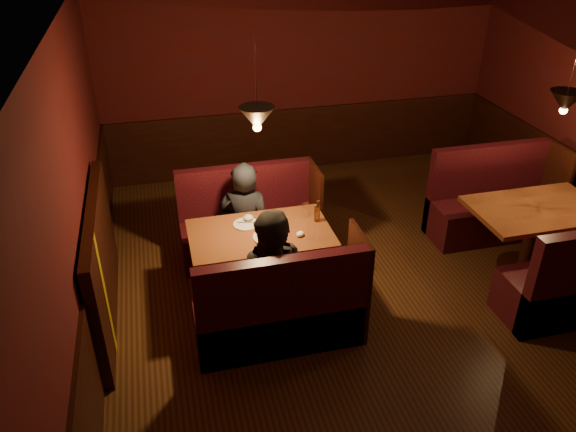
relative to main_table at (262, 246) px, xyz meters
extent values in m
cube|color=#46250F|center=(1.29, -0.37, -0.62)|extent=(6.00, 7.00, 0.01)
cube|color=black|center=(1.29, -0.37, 2.29)|extent=(6.00, 7.00, 0.01)
cube|color=#451517|center=(1.29, 3.14, 0.83)|extent=(6.00, 0.01, 2.90)
cube|color=#451517|center=(-1.72, -0.37, 0.83)|extent=(0.01, 7.00, 2.90)
cube|color=black|center=(1.29, 3.11, -0.12)|extent=(6.00, 0.04, 1.00)
cube|color=black|center=(-1.69, -0.37, -0.12)|extent=(0.04, 7.00, 1.00)
cube|color=black|center=(-1.63, 0.03, 0.03)|extent=(0.10, 2.20, 1.30)
cube|color=gold|center=(-1.58, -0.52, 0.03)|extent=(0.01, 0.12, 1.30)
cylinder|color=#333333|center=(-0.02, 0.00, 1.83)|extent=(0.01, 0.01, 0.80)
cone|color=black|center=(-0.02, 0.00, 1.43)|extent=(0.34, 0.34, 0.22)
sphere|color=#FFBF72|center=(-0.02, 0.00, 1.34)|extent=(0.08, 0.08, 0.08)
cylinder|color=#333333|center=(3.10, -0.29, 1.83)|extent=(0.01, 0.01, 0.80)
cone|color=black|center=(3.10, -0.29, 1.43)|extent=(0.34, 0.34, 0.22)
sphere|color=#FFBF72|center=(3.10, -0.29, 1.34)|extent=(0.08, 0.08, 0.08)
cube|color=brown|center=(-0.02, 0.00, 0.16)|extent=(1.49, 0.90, 0.05)
cylinder|color=black|center=(-0.02, 0.00, -0.24)|extent=(0.15, 0.15, 0.75)
cylinder|color=black|center=(-0.02, 0.00, -0.59)|extent=(0.60, 0.60, 0.04)
cylinder|color=silver|center=(0.03, -0.13, 0.19)|extent=(0.30, 0.30, 0.02)
cube|color=black|center=(0.09, -0.10, 0.22)|extent=(0.10, 0.09, 0.04)
ellipsoid|color=silver|center=(0.00, -0.15, 0.23)|extent=(0.07, 0.07, 0.06)
cube|color=tan|center=(0.13, -0.21, 0.22)|extent=(0.09, 0.06, 0.03)
cylinder|color=silver|center=(-0.02, -0.21, 0.21)|extent=(0.08, 0.12, 0.01)
cylinder|color=silver|center=(-0.13, 0.18, 0.19)|extent=(0.28, 0.28, 0.02)
ellipsoid|color=beige|center=(-0.09, 0.25, 0.23)|extent=(0.11, 0.11, 0.06)
cube|color=silver|center=(-0.12, 0.19, 0.20)|extent=(0.21, 0.07, 0.00)
cylinder|color=white|center=(0.26, 0.06, 0.23)|extent=(0.06, 0.06, 0.09)
cylinder|color=white|center=(0.53, 0.20, 0.26)|extent=(0.08, 0.08, 0.16)
cylinder|color=white|center=(0.47, -0.25, 0.26)|extent=(0.08, 0.08, 0.16)
cylinder|color=#47230F|center=(0.63, 0.08, 0.27)|extent=(0.06, 0.06, 0.17)
cylinder|color=#47230F|center=(0.63, 0.08, 0.39)|extent=(0.03, 0.03, 0.07)
ellipsoid|color=white|center=(0.37, -0.17, 0.21)|extent=(0.12, 0.12, 0.05)
cube|color=black|center=(-0.02, 0.77, -0.38)|extent=(1.60, 0.59, 0.48)
cube|color=black|center=(-0.02, 1.00, -0.06)|extent=(1.60, 0.13, 1.12)
cube|color=black|center=(0.80, 0.77, -0.06)|extent=(0.04, 0.59, 1.12)
cube|color=black|center=(-0.02, -0.77, -0.38)|extent=(1.60, 0.59, 0.48)
cube|color=black|center=(-0.02, -1.00, -0.06)|extent=(1.60, 0.13, 1.12)
cube|color=black|center=(0.80, -0.77, -0.06)|extent=(0.04, 0.59, 1.12)
cube|color=brown|center=(3.10, -0.29, 0.19)|extent=(1.47, 0.94, 0.06)
cylinder|color=black|center=(3.10, -0.29, -0.23)|extent=(0.15, 0.15, 0.77)
cylinder|color=black|center=(3.10, -0.29, -0.59)|extent=(0.62, 0.62, 0.04)
cube|color=black|center=(3.10, 0.51, -0.37)|extent=(1.58, 0.61, 0.50)
cube|color=black|center=(3.10, 0.75, -0.03)|extent=(1.58, 0.13, 1.16)
cube|color=black|center=(3.92, 0.51, -0.03)|extent=(0.04, 0.61, 1.16)
cube|color=black|center=(3.10, -1.09, -0.37)|extent=(1.58, 0.61, 0.50)
imported|color=black|center=(-0.08, 0.58, 0.23)|extent=(0.72, 0.61, 1.69)
imported|color=black|center=(0.02, -0.63, 0.23)|extent=(1.00, 0.90, 1.70)
camera|label=1|loc=(-0.95, -4.93, 3.26)|focal=35.00mm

